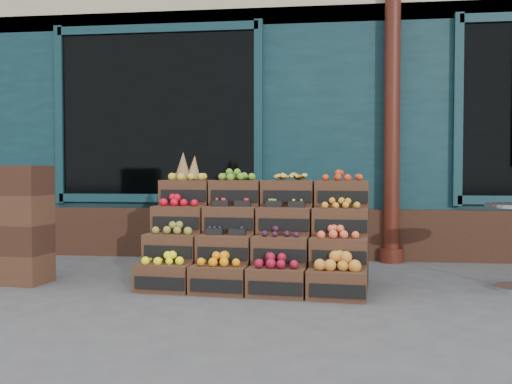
# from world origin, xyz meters

# --- Properties ---
(ground) EXTENTS (60.00, 60.00, 0.00)m
(ground) POSITION_xyz_m (0.00, 0.00, 0.00)
(ground) COLOR #464649
(ground) RESTS_ON ground
(shop_facade) EXTENTS (12.00, 6.24, 4.80)m
(shop_facade) POSITION_xyz_m (0.00, 5.11, 2.40)
(shop_facade) COLOR #0F2D33
(shop_facade) RESTS_ON ground
(crate_display) EXTENTS (2.05, 1.13, 1.24)m
(crate_display) POSITION_xyz_m (-0.16, 0.53, 0.38)
(crate_display) COLOR #44281A
(crate_display) RESTS_ON ground
(spare_crates) EXTENTS (0.58, 0.43, 1.10)m
(spare_crates) POSITION_xyz_m (-2.40, 0.36, 0.55)
(spare_crates) COLOR #44281A
(spare_crates) RESTS_ON ground
(shopkeeper) EXTENTS (0.92, 0.75, 2.18)m
(shopkeeper) POSITION_xyz_m (-1.43, 2.67, 1.09)
(shopkeeper) COLOR #1B6131
(shopkeeper) RESTS_ON ground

